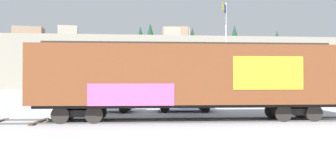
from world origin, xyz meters
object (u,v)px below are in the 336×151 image
Objects in this scene: freight_car at (189,76)px; parked_car_blue at (184,99)px; flagpole at (225,39)px; parked_car_white at (103,100)px.

freight_car is 5.13m from parked_car_blue.
flagpole reaches higher than freight_car.
flagpole reaches higher than parked_car_white.
parked_car_white is 5.69m from parked_car_blue.
parked_car_blue is at bearing 85.35° from freight_car.
freight_car is 14.34m from flagpole.
flagpole reaches higher than parked_car_blue.
freight_car is at bearing -43.73° from parked_car_white.
parked_car_white is 1.16× the size of parked_car_blue.
freight_car reaches higher than parked_car_white.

